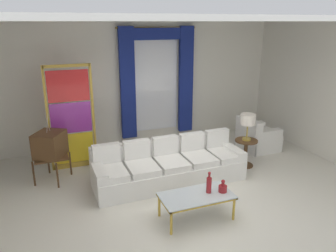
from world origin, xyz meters
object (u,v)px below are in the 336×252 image
bottle_crystal_tall (209,184)px  bottle_blue_decanter (223,188)px  armchair_white (256,138)px  vintage_tv (50,146)px  stained_glass_divider (71,120)px  table_lamp_brass (248,120)px  couch_white_long (168,166)px  coffee_table (196,197)px  round_side_table (246,150)px  peacock_figurine (104,160)px

bottle_crystal_tall → bottle_blue_decanter: bearing=-14.4°
bottle_blue_decanter → armchair_white: bearing=44.6°
vintage_tv → bottle_blue_decanter: bearing=-42.3°
vintage_tv → stained_glass_divider: stained_glass_divider is taller
table_lamp_brass → bottle_blue_decanter: bearing=-134.1°
couch_white_long → bottle_blue_decanter: couch_white_long is taller
coffee_table → armchair_white: bearing=38.8°
bottle_blue_decanter → armchair_white: armchair_white is taller
armchair_white → table_lamp_brass: (-0.80, -0.72, 0.74)m
round_side_table → table_lamp_brass: bearing=90.0°
bottle_crystal_tall → stained_glass_divider: stained_glass_divider is taller
stained_glass_divider → round_side_table: size_ratio=3.70×
bottle_crystal_tall → table_lamp_brass: 2.22m
bottle_blue_decanter → round_side_table: (1.43, 1.47, -0.12)m
round_side_table → stained_glass_divider: bearing=159.6°
bottle_crystal_tall → vintage_tv: bearing=135.8°
peacock_figurine → round_side_table: round_side_table is taller
stained_glass_divider → round_side_table: stained_glass_divider is taller
couch_white_long → bottle_blue_decanter: 1.49m
armchair_white → round_side_table: size_ratio=1.42×
vintage_tv → armchair_white: (4.72, -0.07, -0.44)m
vintage_tv → armchair_white: size_ratio=1.59×
bottle_blue_decanter → table_lamp_brass: 2.12m
vintage_tv → table_lamp_brass: vintage_tv is taller
bottle_blue_decanter → peacock_figurine: size_ratio=0.35×
coffee_table → couch_white_long: bearing=87.6°
bottle_blue_decanter → round_side_table: 2.05m
round_side_table → bottle_crystal_tall: bearing=-139.4°
coffee_table → round_side_table: (1.86, 1.41, -0.02)m
bottle_crystal_tall → armchair_white: armchair_white is taller
coffee_table → vintage_tv: 3.03m
vintage_tv → table_lamp_brass: 4.00m
stained_glass_divider → coffee_table: bearing=-59.6°
coffee_table → armchair_white: (2.66, 2.14, -0.08)m
armchair_white → stained_glass_divider: bearing=172.6°
vintage_tv → round_side_table: (3.91, -0.79, -0.37)m
coffee_table → bottle_crystal_tall: 0.28m
armchair_white → stained_glass_divider: size_ratio=0.38×
couch_white_long → bottle_blue_decanter: size_ratio=13.93×
coffee_table → round_side_table: round_side_table is taller
couch_white_long → table_lamp_brass: size_ratio=5.13×
bottle_crystal_tall → round_side_table: bottle_crystal_tall is taller
couch_white_long → stained_glass_divider: bearing=141.2°
bottle_crystal_tall → stained_glass_divider: (-1.79, 2.69, 0.50)m
table_lamp_brass → round_side_table: bearing=-90.0°
bottle_blue_decanter → stained_glass_divider: bearing=126.2°
bottle_blue_decanter → vintage_tv: (-2.49, 2.26, 0.25)m
couch_white_long → bottle_crystal_tall: couch_white_long is taller
armchair_white → round_side_table: 1.08m
bottle_crystal_tall → vintage_tv: (-2.27, 2.21, 0.17)m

